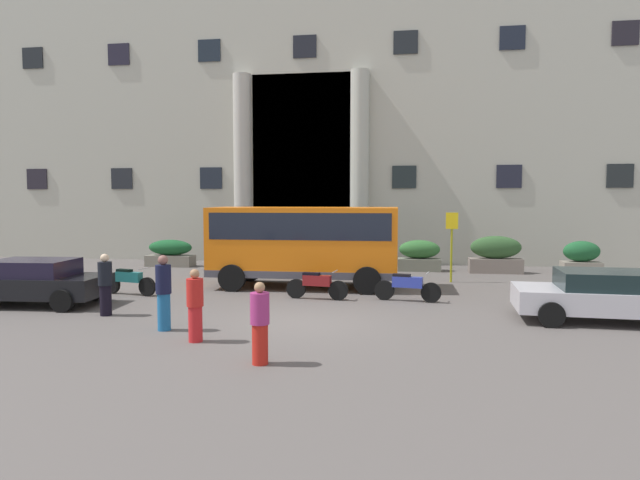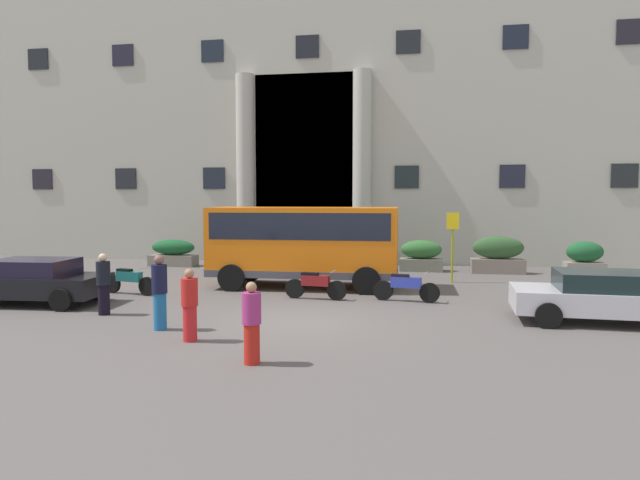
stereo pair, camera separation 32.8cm
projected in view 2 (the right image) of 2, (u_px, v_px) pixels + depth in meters
ground_plane at (298, 324)px, 14.29m from camera, size 80.00×64.00×0.12m
office_building_facade at (366, 84)px, 30.78m from camera, size 40.77×9.68×18.44m
orange_minibus at (304, 240)px, 19.73m from camera, size 6.44×2.76×2.77m
bus_stop_sign at (453, 239)px, 20.83m from camera, size 0.44×0.08×2.56m
hedge_planter_west at (340, 254)px, 24.29m from camera, size 1.99×0.98×1.50m
hedge_planter_east at (498, 255)px, 23.48m from camera, size 2.14×0.79×1.53m
hedge_planter_entrance_left at (585, 259)px, 22.97m from camera, size 1.49×0.84×1.36m
hedge_planter_far_east at (173, 253)px, 26.03m from camera, size 2.12×0.87×1.21m
hedge_planter_entrance_right at (421, 256)px, 24.25m from camera, size 1.80×0.92×1.31m
parked_coupe_end at (609, 296)px, 14.12m from camera, size 4.66×2.28×1.28m
parked_compact_extra at (34, 281)px, 16.65m from camera, size 4.15×2.29×1.32m
motorcycle_near_kerb at (405, 286)px, 17.09m from camera, size 1.99×0.60×0.89m
motorcycle_far_end at (128, 280)px, 18.37m from camera, size 1.98×0.68×0.89m
scooter_by_planter at (314, 284)px, 17.46m from camera, size 1.94×0.55×0.89m
pedestrian_woman_with_bag at (160, 292)px, 13.39m from camera, size 0.36×0.36×1.77m
pedestrian_man_crossing at (252, 323)px, 10.63m from camera, size 0.36×0.36×1.55m
pedestrian_child_trailing at (190, 305)px, 12.33m from camera, size 0.36×0.36×1.58m
pedestrian_woman_dark_dress at (103, 284)px, 15.12m from camera, size 0.36×0.36×1.63m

